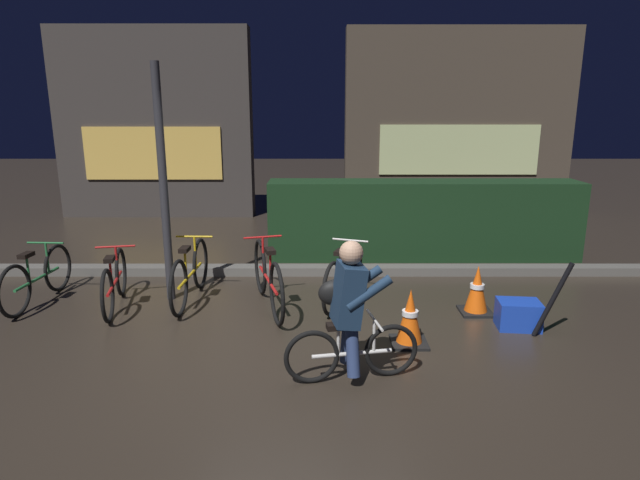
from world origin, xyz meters
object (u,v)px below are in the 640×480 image
(traffic_cone_near, at_px, (409,318))
(closed_umbrella, at_px, (551,300))
(cyclist, at_px, (348,311))
(parked_bike_center_left, at_px, (189,274))
(parked_bike_center_right, at_px, (267,278))
(parked_bike_right_mid, at_px, (343,275))
(traffic_cone_far, at_px, (476,290))
(parked_bike_leftmost, at_px, (36,278))
(street_post, at_px, (162,186))
(blue_crate, at_px, (517,314))
(parked_bike_left_mid, at_px, (113,282))

(traffic_cone_near, distance_m, closed_umbrella, 1.48)
(cyclist, bearing_deg, closed_umbrella, 11.09)
(parked_bike_center_left, distance_m, traffic_cone_near, 2.76)
(parked_bike_center_right, distance_m, parked_bike_right_mid, 0.93)
(traffic_cone_far, bearing_deg, parked_bike_right_mid, 165.63)
(traffic_cone_near, distance_m, cyclist, 1.01)
(parked_bike_leftmost, distance_m, traffic_cone_far, 5.21)
(parked_bike_center_left, height_order, parked_bike_right_mid, parked_bike_center_left)
(street_post, bearing_deg, closed_umbrella, -15.28)
(street_post, height_order, parked_bike_center_right, street_post)
(parked_bike_right_mid, bearing_deg, cyclist, -161.69)
(cyclist, bearing_deg, parked_bike_center_left, 122.78)
(parked_bike_center_left, xyz_separation_m, cyclist, (1.82, -1.93, 0.28))
(blue_crate, bearing_deg, parked_bike_center_left, 167.33)
(parked_bike_leftmost, height_order, blue_crate, parked_bike_leftmost)
(parked_bike_right_mid, relative_size, blue_crate, 3.37)
(blue_crate, bearing_deg, cyclist, -149.84)
(traffic_cone_far, bearing_deg, cyclist, -135.54)
(street_post, xyz_separation_m, closed_umbrella, (4.21, -1.15, -1.00))
(traffic_cone_near, height_order, closed_umbrella, closed_umbrella)
(parked_bike_right_mid, height_order, closed_umbrella, closed_umbrella)
(parked_bike_leftmost, xyz_separation_m, parked_bike_left_mid, (0.99, -0.15, -0.00))
(street_post, relative_size, traffic_cone_far, 4.97)
(street_post, xyz_separation_m, parked_bike_left_mid, (-0.57, -0.29, -1.09))
(traffic_cone_far, height_order, blue_crate, traffic_cone_far)
(parked_bike_leftmost, xyz_separation_m, traffic_cone_near, (4.30, -1.16, -0.04))
(blue_crate, bearing_deg, traffic_cone_far, 127.34)
(street_post, distance_m, closed_umbrella, 4.48)
(parked_bike_leftmost, xyz_separation_m, cyclist, (3.65, -1.85, 0.31))
(traffic_cone_near, bearing_deg, closed_umbrella, 5.84)
(parked_bike_left_mid, height_order, traffic_cone_near, parked_bike_left_mid)
(traffic_cone_near, bearing_deg, parked_bike_leftmost, 164.90)
(closed_umbrella, bearing_deg, blue_crate, 149.44)
(parked_bike_left_mid, xyz_separation_m, cyclist, (2.66, -1.70, 0.31))
(traffic_cone_near, relative_size, cyclist, 0.46)
(parked_bike_right_mid, xyz_separation_m, traffic_cone_far, (1.51, -0.39, -0.06))
(parked_bike_right_mid, bearing_deg, parked_bike_center_left, 109.15)
(traffic_cone_far, bearing_deg, traffic_cone_near, -137.48)
(traffic_cone_far, bearing_deg, parked_bike_center_right, 176.08)
(traffic_cone_near, height_order, blue_crate, traffic_cone_near)
(parked_bike_center_left, distance_m, cyclist, 2.67)
(parked_bike_right_mid, relative_size, traffic_cone_far, 2.62)
(parked_bike_center_right, relative_size, cyclist, 1.36)
(parked_bike_left_mid, distance_m, cyclist, 3.18)
(parked_bike_left_mid, relative_size, traffic_cone_near, 2.57)
(parked_bike_center_right, height_order, parked_bike_right_mid, parked_bike_center_right)
(traffic_cone_near, distance_m, blue_crate, 1.30)
(parked_bike_leftmost, relative_size, parked_bike_center_left, 0.92)
(parked_bike_left_mid, bearing_deg, street_post, -73.99)
(parked_bike_leftmost, relative_size, parked_bike_center_right, 0.89)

